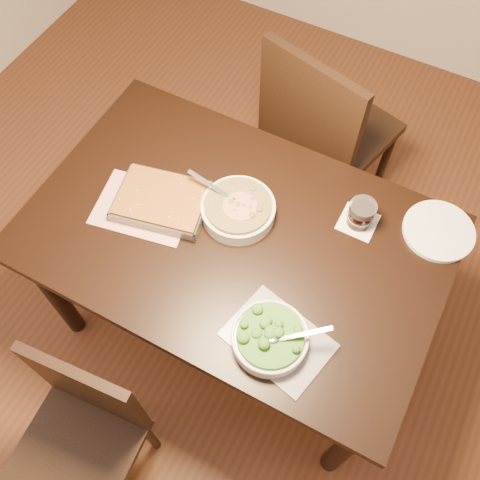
{
  "coord_description": "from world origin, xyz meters",
  "views": [
    {
      "loc": [
        0.44,
        -0.79,
        2.29
      ],
      "look_at": [
        0.04,
        -0.04,
        0.8
      ],
      "focal_mm": 40.0,
      "sensor_mm": 36.0,
      "label": 1
    }
  ],
  "objects_px": {
    "broccoli_bowl": "(270,338)",
    "wine_tumbler": "(361,213)",
    "stew_bowl": "(238,209)",
    "dinner_plate": "(439,231)",
    "chair_near": "(83,428)",
    "chair_far": "(322,130)",
    "table": "(235,248)",
    "baking_dish": "(162,201)"
  },
  "relations": [
    {
      "from": "broccoli_bowl",
      "to": "baking_dish",
      "type": "relative_size",
      "value": 0.69
    },
    {
      "from": "stew_bowl",
      "to": "chair_far",
      "type": "xyz_separation_m",
      "value": [
        0.06,
        0.65,
        -0.23
      ]
    },
    {
      "from": "chair_near",
      "to": "chair_far",
      "type": "xyz_separation_m",
      "value": [
        0.2,
        1.47,
        0.1
      ]
    },
    {
      "from": "wine_tumbler",
      "to": "chair_near",
      "type": "height_order",
      "value": "wine_tumbler"
    },
    {
      "from": "table",
      "to": "stew_bowl",
      "type": "xyz_separation_m",
      "value": [
        -0.03,
        0.07,
        0.13
      ]
    },
    {
      "from": "stew_bowl",
      "to": "chair_near",
      "type": "relative_size",
      "value": 0.35
    },
    {
      "from": "wine_tumbler",
      "to": "dinner_plate",
      "type": "height_order",
      "value": "wine_tumbler"
    },
    {
      "from": "baking_dish",
      "to": "stew_bowl",
      "type": "bearing_deg",
      "value": 7.7
    },
    {
      "from": "chair_near",
      "to": "chair_far",
      "type": "height_order",
      "value": "chair_far"
    },
    {
      "from": "stew_bowl",
      "to": "baking_dish",
      "type": "distance_m",
      "value": 0.26
    },
    {
      "from": "table",
      "to": "baking_dish",
      "type": "relative_size",
      "value": 4.01
    },
    {
      "from": "broccoli_bowl",
      "to": "chair_far",
      "type": "xyz_separation_m",
      "value": [
        -0.24,
        1.01,
        -0.22
      ]
    },
    {
      "from": "stew_bowl",
      "to": "table",
      "type": "bearing_deg",
      "value": -70.12
    },
    {
      "from": "broccoli_bowl",
      "to": "chair_far",
      "type": "height_order",
      "value": "chair_far"
    },
    {
      "from": "dinner_plate",
      "to": "wine_tumbler",
      "type": "bearing_deg",
      "value": -160.47
    },
    {
      "from": "wine_tumbler",
      "to": "table",
      "type": "bearing_deg",
      "value": -145.76
    },
    {
      "from": "wine_tumbler",
      "to": "chair_near",
      "type": "relative_size",
      "value": 0.12
    },
    {
      "from": "baking_dish",
      "to": "chair_far",
      "type": "bearing_deg",
      "value": 55.6
    },
    {
      "from": "table",
      "to": "baking_dish",
      "type": "bearing_deg",
      "value": -176.55
    },
    {
      "from": "table",
      "to": "dinner_plate",
      "type": "bearing_deg",
      "value": 28.53
    },
    {
      "from": "stew_bowl",
      "to": "dinner_plate",
      "type": "bearing_deg",
      "value": 21.99
    },
    {
      "from": "broccoli_bowl",
      "to": "chair_near",
      "type": "distance_m",
      "value": 0.72
    },
    {
      "from": "broccoli_bowl",
      "to": "chair_near",
      "type": "height_order",
      "value": "broccoli_bowl"
    },
    {
      "from": "table",
      "to": "wine_tumbler",
      "type": "distance_m",
      "value": 0.45
    },
    {
      "from": "dinner_plate",
      "to": "chair_far",
      "type": "bearing_deg",
      "value": 144.98
    },
    {
      "from": "chair_far",
      "to": "stew_bowl",
      "type": "bearing_deg",
      "value": 100.12
    },
    {
      "from": "dinner_plate",
      "to": "baking_dish",
      "type": "bearing_deg",
      "value": -158.56
    },
    {
      "from": "stew_bowl",
      "to": "broccoli_bowl",
      "type": "xyz_separation_m",
      "value": [
        0.3,
        -0.36,
        -0.0
      ]
    },
    {
      "from": "wine_tumbler",
      "to": "broccoli_bowl",
      "type": "bearing_deg",
      "value": -98.63
    },
    {
      "from": "broccoli_bowl",
      "to": "wine_tumbler",
      "type": "height_order",
      "value": "wine_tumbler"
    },
    {
      "from": "stew_bowl",
      "to": "chair_near",
      "type": "height_order",
      "value": "stew_bowl"
    },
    {
      "from": "table",
      "to": "chair_far",
      "type": "height_order",
      "value": "chair_far"
    },
    {
      "from": "broccoli_bowl",
      "to": "wine_tumbler",
      "type": "bearing_deg",
      "value": 81.37
    },
    {
      "from": "wine_tumbler",
      "to": "chair_far",
      "type": "distance_m",
      "value": 0.63
    },
    {
      "from": "dinner_plate",
      "to": "chair_far",
      "type": "height_order",
      "value": "chair_far"
    },
    {
      "from": "stew_bowl",
      "to": "dinner_plate",
      "type": "xyz_separation_m",
      "value": [
        0.63,
        0.25,
        -0.03
      ]
    },
    {
      "from": "baking_dish",
      "to": "chair_near",
      "type": "xyz_separation_m",
      "value": [
        0.1,
        -0.72,
        -0.32
      ]
    },
    {
      "from": "table",
      "to": "stew_bowl",
      "type": "height_order",
      "value": "stew_bowl"
    },
    {
      "from": "broccoli_bowl",
      "to": "dinner_plate",
      "type": "relative_size",
      "value": 1.01
    },
    {
      "from": "stew_bowl",
      "to": "chair_far",
      "type": "bearing_deg",
      "value": 85.15
    },
    {
      "from": "dinner_plate",
      "to": "chair_near",
      "type": "bearing_deg",
      "value": -126.02
    },
    {
      "from": "chair_far",
      "to": "baking_dish",
      "type": "bearing_deg",
      "value": 82.9
    }
  ]
}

